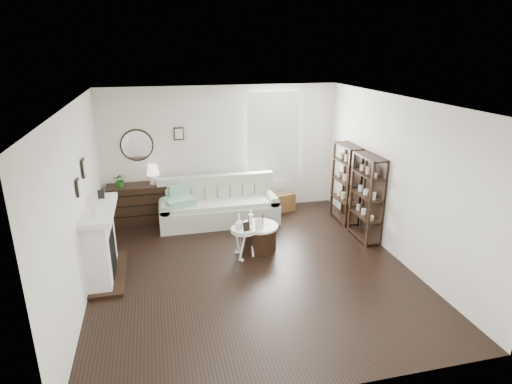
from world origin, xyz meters
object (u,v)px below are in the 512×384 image
object	(u,v)px
sofa	(218,208)
dresser	(138,203)
drum_table	(259,237)
pedestal_table	(244,231)

from	to	relation	value
sofa	dresser	xyz separation A→B (m)	(-1.60, 0.40, 0.09)
drum_table	sofa	bearing A→B (deg)	109.46
dresser	pedestal_table	bearing A→B (deg)	-49.21
dresser	drum_table	bearing A→B (deg)	-41.02
sofa	pedestal_table	distance (m)	1.69
dresser	drum_table	xyz separation A→B (m)	(2.10, -1.83, -0.16)
sofa	drum_table	size ratio (longest dim) A/B	3.59
sofa	pedestal_table	xyz separation A→B (m)	(0.18, -1.67, 0.19)
sofa	drum_table	xyz separation A→B (m)	(0.51, -1.43, -0.07)
sofa	dresser	size ratio (longest dim) A/B	2.02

